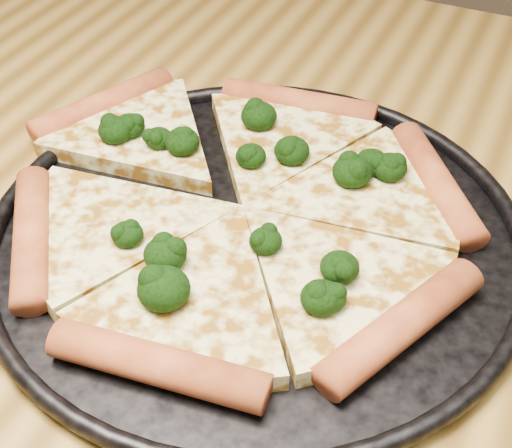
% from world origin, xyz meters
% --- Properties ---
extents(dining_table, '(1.20, 0.90, 0.75)m').
position_xyz_m(dining_table, '(0.00, 0.00, 0.66)').
color(dining_table, olive).
rests_on(dining_table, ground).
extents(pizza_pan, '(0.40, 0.40, 0.02)m').
position_xyz_m(pizza_pan, '(-0.01, -0.01, 0.76)').
color(pizza_pan, black).
rests_on(pizza_pan, dining_table).
extents(pizza, '(0.40, 0.35, 0.03)m').
position_xyz_m(pizza, '(-0.03, 0.01, 0.77)').
color(pizza, '#E5DF8C').
rests_on(pizza, pizza_pan).
extents(broccoli_florets, '(0.25, 0.24, 0.03)m').
position_xyz_m(broccoli_florets, '(-0.02, 0.01, 0.78)').
color(broccoli_florets, black).
rests_on(broccoli_florets, pizza).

